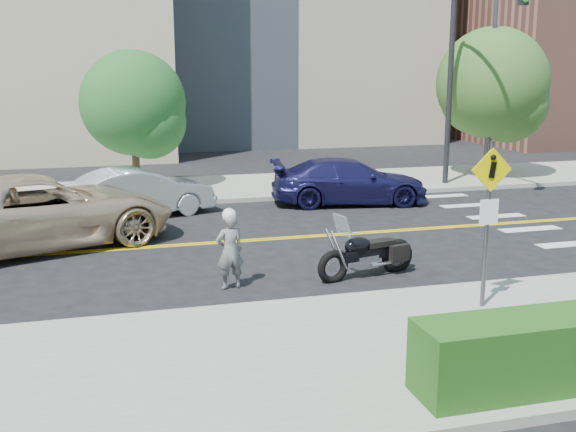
% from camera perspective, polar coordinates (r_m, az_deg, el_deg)
% --- Properties ---
extents(ground_plane, '(120.00, 120.00, 0.00)m').
position_cam_1_polar(ground_plane, '(17.28, -7.23, -2.34)').
color(ground_plane, black).
rests_on(ground_plane, ground).
extents(sidewalk_near, '(60.00, 5.00, 0.15)m').
position_cam_1_polar(sidewalk_near, '(10.28, -1.21, -12.31)').
color(sidewalk_near, '#9E9B91').
rests_on(sidewalk_near, ground_plane).
extents(sidewalk_far, '(60.00, 5.00, 0.15)m').
position_cam_1_polar(sidewalk_far, '(24.55, -9.71, 2.16)').
color(sidewalk_far, '#9E9B91').
rests_on(sidewalk_far, ground_plane).
extents(building_right, '(14.00, 12.00, 12.00)m').
position_cam_1_polar(building_right, '(46.23, 23.17, 13.48)').
color(building_right, '#8C5947').
rests_on(building_right, ground_plane).
extents(lamp_post, '(0.16, 0.16, 8.00)m').
position_cam_1_polar(lamp_post, '(27.11, 16.87, 11.43)').
color(lamp_post, '#4C4C51').
rests_on(lamp_post, sidewalk_far).
extents(traffic_light, '(0.28, 4.50, 7.00)m').
position_cam_1_polar(traffic_light, '(24.86, 14.69, 12.72)').
color(traffic_light, black).
rests_on(traffic_light, sidewalk_far).
extents(pedestrian_sign, '(0.78, 0.08, 3.00)m').
position_cam_1_polar(pedestrian_sign, '(12.34, 16.62, 0.62)').
color(pedestrian_sign, '#4C4C51').
rests_on(pedestrian_sign, sidewalk_near).
extents(motorcyclist, '(0.62, 0.46, 1.66)m').
position_cam_1_polar(motorcyclist, '(13.56, -4.95, -2.79)').
color(motorcyclist, silver).
rests_on(motorcyclist, ground).
extents(motorcycle, '(2.44, 1.26, 1.42)m').
position_cam_1_polar(motorcycle, '(14.44, 6.74, -2.36)').
color(motorcycle, black).
rests_on(motorcycle, ground).
extents(suv, '(7.21, 5.14, 1.82)m').
position_cam_1_polar(suv, '(17.73, -20.25, 0.38)').
color(suv, '#CCB395').
rests_on(suv, ground).
extents(parked_car_silver, '(4.72, 2.85, 1.47)m').
position_cam_1_polar(parked_car_silver, '(20.60, -12.52, 1.95)').
color(parked_car_silver, silver).
rests_on(parked_car_silver, ground).
extents(parked_car_blue, '(5.37, 2.83, 1.48)m').
position_cam_1_polar(parked_car_blue, '(22.17, 5.21, 2.94)').
color(parked_car_blue, '#1C1B51').
rests_on(parked_car_blue, ground).
extents(tree_far_a, '(3.67, 3.67, 5.02)m').
position_cam_1_polar(tree_far_a, '(24.41, -12.98, 9.30)').
color(tree_far_a, '#382619').
rests_on(tree_far_a, ground).
extents(tree_far_b, '(4.30, 4.30, 5.95)m').
position_cam_1_polar(tree_far_b, '(27.78, 16.90, 10.70)').
color(tree_far_b, '#382619').
rests_on(tree_far_b, ground).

